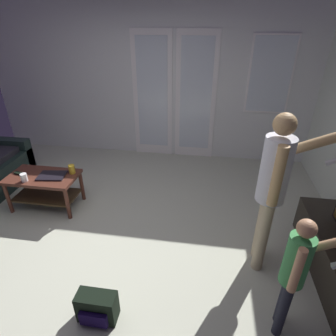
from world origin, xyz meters
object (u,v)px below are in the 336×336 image
object	(u,v)px
person_adult	(274,183)
person_child	(296,270)
tv_remote_black	(20,174)
laptop_closed	(52,176)
backpack	(97,307)
coffee_table	(44,184)
cup_near_edge	(72,169)
cup_by_laptop	(24,178)

from	to	relation	value
person_adult	person_child	size ratio (longest dim) A/B	1.44
tv_remote_black	person_child	bearing A→B (deg)	-9.83
person_adult	laptop_closed	distance (m)	2.71
person_child	backpack	world-z (taller)	person_child
backpack	person_adult	bearing A→B (deg)	30.95
tv_remote_black	laptop_closed	bearing A→B (deg)	14.98
person_adult	backpack	bearing A→B (deg)	-149.05
coffee_table	laptop_closed	world-z (taller)	laptop_closed
backpack	cup_near_edge	size ratio (longest dim) A/B	2.82
person_child	cup_near_edge	bearing A→B (deg)	149.78
laptop_closed	cup_near_edge	bearing A→B (deg)	20.03
person_adult	backpack	xyz separation A→B (m)	(-1.45, -0.87, -0.85)
person_adult	person_child	bearing A→B (deg)	-83.54
cup_near_edge	backpack	bearing A→B (deg)	-59.97
coffee_table	cup_by_laptop	bearing A→B (deg)	-131.83
coffee_table	backpack	bearing A→B (deg)	-48.79
coffee_table	backpack	distance (m)	1.95
person_child	cup_by_laptop	distance (m)	3.17
tv_remote_black	coffee_table	bearing A→B (deg)	15.13
coffee_table	tv_remote_black	xyz separation A→B (m)	(-0.30, -0.01, 0.14)
person_adult	backpack	distance (m)	1.90
person_child	person_adult	bearing A→B (deg)	96.46
person_adult	cup_by_laptop	distance (m)	2.94
coffee_table	laptop_closed	size ratio (longest dim) A/B	2.62
laptop_closed	cup_by_laptop	bearing A→B (deg)	-157.06
backpack	tv_remote_black	size ratio (longest dim) A/B	1.99
person_adult	laptop_closed	xyz separation A→B (m)	(-2.60, 0.59, -0.50)
person_adult	backpack	world-z (taller)	person_adult
laptop_closed	tv_remote_black	world-z (taller)	tv_remote_black
coffee_table	cup_near_edge	world-z (taller)	cup_near_edge
cup_near_edge	cup_by_laptop	distance (m)	0.58
coffee_table	laptop_closed	bearing A→B (deg)	1.99
person_adult	tv_remote_black	xyz separation A→B (m)	(-3.04, 0.58, -0.50)
cup_by_laptop	backpack	bearing A→B (deg)	-42.50
person_child	tv_remote_black	world-z (taller)	person_child
laptop_closed	tv_remote_black	bearing A→B (deg)	174.90
cup_by_laptop	tv_remote_black	distance (m)	0.22
person_child	cup_by_laptop	size ratio (longest dim) A/B	11.06
coffee_table	person_adult	world-z (taller)	person_adult
person_child	tv_remote_black	distance (m)	3.38
person_adult	coffee_table	bearing A→B (deg)	167.84
laptop_closed	tv_remote_black	distance (m)	0.44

